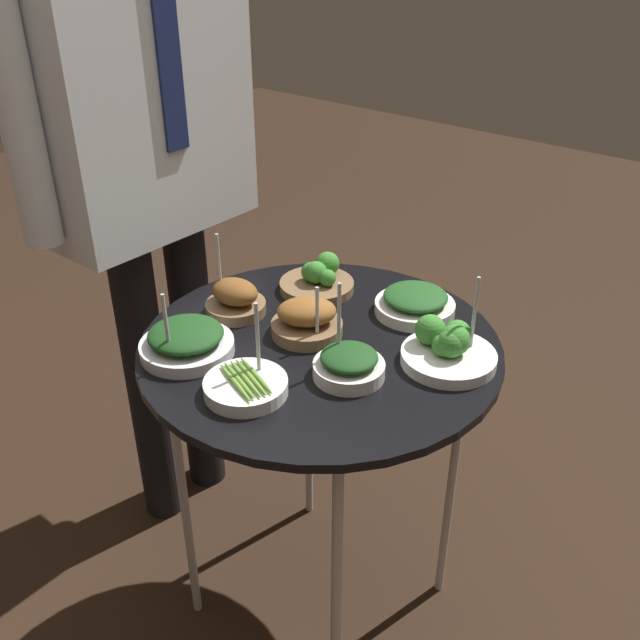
% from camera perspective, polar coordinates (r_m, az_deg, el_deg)
% --- Properties ---
extents(ground_plane, '(8.00, 8.00, 0.00)m').
position_cam_1_polar(ground_plane, '(1.89, -0.00, -21.29)').
color(ground_plane, black).
extents(serving_cart, '(0.71, 0.71, 0.75)m').
position_cam_1_polar(serving_cart, '(1.41, -0.00, -3.57)').
color(serving_cart, black).
rests_on(serving_cart, ground_plane).
extents(bowl_spinach_back_right, '(0.13, 0.13, 0.17)m').
position_cam_1_polar(bowl_spinach_back_right, '(1.28, 2.32, -3.58)').
color(bowl_spinach_back_right, silver).
rests_on(bowl_spinach_back_right, serving_cart).
extents(bowl_roast_front_center, '(0.13, 0.13, 0.17)m').
position_cam_1_polar(bowl_roast_front_center, '(1.48, -6.81, 1.67)').
color(bowl_roast_front_center, brown).
rests_on(bowl_roast_front_center, serving_cart).
extents(bowl_roast_mid_left, '(0.14, 0.15, 0.12)m').
position_cam_1_polar(bowl_roast_mid_left, '(1.40, -1.06, 0.01)').
color(bowl_roast_mid_left, brown).
rests_on(bowl_roast_mid_left, serving_cart).
extents(bowl_asparagus_far_rim, '(0.15, 0.15, 0.16)m').
position_cam_1_polar(bowl_asparagus_far_rim, '(1.25, -5.95, -5.25)').
color(bowl_asparagus_far_rim, white).
rests_on(bowl_asparagus_far_rim, serving_cart).
extents(bowl_broccoli_near_rim, '(0.16, 0.16, 0.07)m').
position_cam_1_polar(bowl_broccoli_near_rim, '(1.56, -0.13, 3.28)').
color(bowl_broccoli_near_rim, brown).
rests_on(bowl_broccoli_near_rim, serving_cart).
extents(bowl_spinach_back_left, '(0.17, 0.17, 0.05)m').
position_cam_1_polar(bowl_spinach_back_left, '(1.49, 7.61, 1.38)').
color(bowl_spinach_back_left, silver).
rests_on(bowl_spinach_back_left, serving_cart).
extents(bowl_spinach_mid_right, '(0.18, 0.18, 0.15)m').
position_cam_1_polar(bowl_spinach_mid_right, '(1.36, -10.64, -1.67)').
color(bowl_spinach_mid_right, silver).
rests_on(bowl_spinach_mid_right, serving_cart).
extents(bowl_broccoli_front_right, '(0.18, 0.18, 0.17)m').
position_cam_1_polar(bowl_broccoli_front_right, '(1.33, 10.18, -2.16)').
color(bowl_broccoli_front_right, white).
rests_on(bowl_broccoli_front_right, serving_cart).
extents(waiter_figure, '(0.62, 0.23, 1.69)m').
position_cam_1_polar(waiter_figure, '(1.65, -14.13, 14.94)').
color(waiter_figure, black).
rests_on(waiter_figure, ground_plane).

